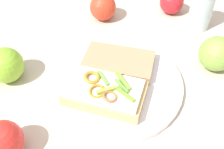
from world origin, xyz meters
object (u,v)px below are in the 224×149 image
Objects in this scene: apple_1 at (6,65)px; apple_2 at (172,2)px; apple_4 at (2,141)px; apple_5 at (103,7)px; plate at (112,83)px; sandwich at (105,92)px; bread_slice_side at (118,62)px; apple_0 at (217,54)px; drinking_glass at (201,10)px.

apple_2 is (-0.02, 0.49, -0.01)m from apple_1.
apple_5 is (-0.28, 0.37, 0.00)m from apple_4.
apple_5 is (-0.24, 0.12, 0.03)m from plate.
apple_2 is at bearing -101.74° from sandwich.
apple_1 is (-0.11, -0.23, 0.01)m from bread_slice_side.
apple_4 is (-0.04, -0.49, -0.00)m from apple_0.
drinking_glass is (0.10, 0.02, 0.02)m from apple_2.
drinking_glass reaches higher than plate.
apple_2 is 0.64× the size of drinking_glass.
sandwich is 1.16× the size of bread_slice_side.
plate is 3.91× the size of apple_1.
sandwich is 1.70× the size of drinking_glass.
bread_slice_side reaches higher than plate.
apple_4 is at bearing -18.23° from apple_1.
apple_5 is 0.27m from drinking_glass.
plate is 4.20× the size of apple_5.
bread_slice_side is 1.98× the size of apple_1.
apple_2 reaches higher than plate.
apple_1 is 0.50m from apple_2.
drinking_glass reaches higher than apple_0.
apple_1 is 0.32m from apple_5.
apple_4 reaches higher than apple_2.
sandwich reaches higher than plate.
drinking_glass is at bearing -116.04° from sandwich.
bread_slice_side is 0.23m from apple_0.
apple_1 reaches higher than apple_5.
sandwich reaches higher than bread_slice_side.
plate is at bearing -90.04° from sandwich.
apple_5 is at bearing -65.35° from bread_slice_side.
apple_0 is at bearing 72.16° from plate.
bread_slice_side is 0.22m from apple_5.
apple_4 is at bearing 50.69° from sandwich.
bread_slice_side is at bearing -64.72° from apple_2.
drinking_glass is (-0.10, 0.57, 0.02)m from apple_4.
apple_5 is at bearing 153.88° from plate.
sandwich is at bearing 86.62° from bread_slice_side.
bread_slice_side is 0.30m from apple_4.
plate is 0.33m from drinking_glass.
apple_0 is at bearing 85.66° from apple_4.
apple_2 is (-0.16, 0.31, 0.03)m from plate.
sandwich is at bearing 40.55° from apple_1.
apple_0 is 0.48m from apple_1.
apple_5 is (-0.31, -0.12, -0.00)m from apple_0.
apple_2 is at bearing 91.77° from apple_1.
plate is at bearing 52.82° from apple_1.
sandwich is 2.50× the size of apple_4.
plate is at bearing 98.99° from apple_4.
plate is 0.35m from apple_2.
apple_4 is at bearing -70.30° from apple_2.
plate is at bearing -107.84° from apple_0.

